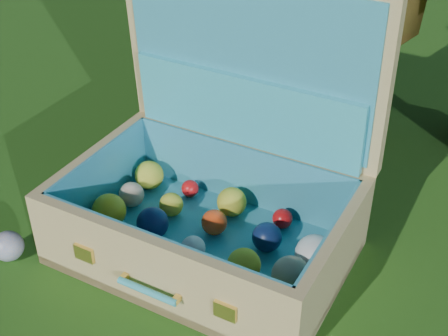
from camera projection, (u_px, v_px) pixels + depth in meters
ground at (207, 302)px, 1.37m from camera, size 60.00×60.00×0.00m
stray_ball at (8, 246)px, 1.47m from camera, size 0.07×0.07×0.07m
suitcase at (221, 178)px, 1.45m from camera, size 0.67×0.52×0.64m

